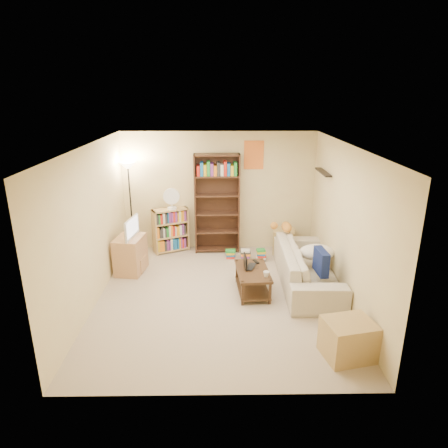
# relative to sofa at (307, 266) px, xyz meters

# --- Properties ---
(room) EXTENTS (4.50, 4.54, 2.52)m
(room) POSITION_rel_sofa_xyz_m (-1.55, -0.47, 1.29)
(room) COLOR tan
(room) RESTS_ON ground
(sofa) EXTENTS (2.35, 0.99, 0.68)m
(sofa) POSITION_rel_sofa_xyz_m (0.00, 0.00, 0.00)
(sofa) COLOR beige
(sofa) RESTS_ON ground
(navy_pillow) EXTENTS (0.17, 0.45, 0.40)m
(navy_pillow) POSITION_rel_sofa_xyz_m (0.10, -0.50, 0.31)
(navy_pillow) COLOR #121D4F
(navy_pillow) RESTS_ON sofa
(cream_blanket) EXTENTS (0.62, 0.44, 0.27)m
(cream_blanket) POSITION_rel_sofa_xyz_m (0.17, 0.05, 0.24)
(cream_blanket) COLOR silver
(cream_blanket) RESTS_ON sofa
(tabby_cat) EXTENTS (0.53, 0.20, 0.18)m
(tabby_cat) POSITION_rel_sofa_xyz_m (-0.28, 0.89, 0.43)
(tabby_cat) COLOR orange
(tabby_cat) RESTS_ON sofa
(coffee_table) EXTENTS (0.58, 0.97, 0.42)m
(coffee_table) POSITION_rel_sofa_xyz_m (-0.99, -0.31, -0.07)
(coffee_table) COLOR #3B2616
(coffee_table) RESTS_ON ground
(laptop) EXTENTS (0.43, 0.39, 0.02)m
(laptop) POSITION_rel_sofa_xyz_m (-0.97, -0.23, 0.09)
(laptop) COLOR black
(laptop) RESTS_ON coffee_table
(laptop_screen) EXTENTS (0.03, 0.31, 0.21)m
(laptop_screen) POSITION_rel_sofa_xyz_m (-1.11, -0.24, 0.20)
(laptop_screen) COLOR white
(laptop_screen) RESTS_ON laptop
(mug) EXTENTS (0.13, 0.13, 0.09)m
(mug) POSITION_rel_sofa_xyz_m (-0.79, -0.57, 0.12)
(mug) COLOR white
(mug) RESTS_ON coffee_table
(tv_remote) EXTENTS (0.11, 0.17, 0.02)m
(tv_remote) POSITION_rel_sofa_xyz_m (-0.90, 0.01, 0.09)
(tv_remote) COLOR black
(tv_remote) RESTS_ON coffee_table
(tv_stand) EXTENTS (0.55, 0.71, 0.69)m
(tv_stand) POSITION_rel_sofa_xyz_m (-3.22, 0.54, 0.01)
(tv_stand) COLOR tan
(tv_stand) RESTS_ON ground
(television) EXTENTS (0.68, 0.28, 0.37)m
(television) POSITION_rel_sofa_xyz_m (-3.22, 0.54, 0.54)
(television) COLOR black
(television) RESTS_ON tv_stand
(tall_bookshelf) EXTENTS (0.94, 0.34, 2.07)m
(tall_bookshelf) POSITION_rel_sofa_xyz_m (-1.59, 1.57, 0.76)
(tall_bookshelf) COLOR #432519
(tall_bookshelf) RESTS_ON ground
(short_bookshelf) EXTENTS (0.78, 0.57, 0.94)m
(short_bookshelf) POSITION_rel_sofa_xyz_m (-2.57, 1.57, 0.13)
(short_bookshelf) COLOR tan
(short_bookshelf) RESTS_ON ground
(desk_fan) EXTENTS (0.33, 0.19, 0.45)m
(desk_fan) POSITION_rel_sofa_xyz_m (-2.52, 1.53, 0.83)
(desk_fan) COLOR white
(desk_fan) RESTS_ON short_bookshelf
(floor_lamp) EXTENTS (0.33, 0.33, 1.94)m
(floor_lamp) POSITION_rel_sofa_xyz_m (-3.35, 1.46, 1.21)
(floor_lamp) COLOR black
(floor_lamp) RESTS_ON ground
(side_table) EXTENTS (0.50, 0.50, 0.50)m
(side_table) POSITION_rel_sofa_xyz_m (-0.19, 1.46, -0.09)
(side_table) COLOR tan
(side_table) RESTS_ON ground
(end_cabinet) EXTENTS (0.70, 0.62, 0.51)m
(end_cabinet) POSITION_rel_sofa_xyz_m (0.10, -2.05, -0.08)
(end_cabinet) COLOR tan
(end_cabinet) RESTS_ON ground
(book_stacks) EXTENTS (0.81, 0.29, 0.25)m
(book_stacks) POSITION_rel_sofa_xyz_m (-0.97, 1.08, -0.23)
(book_stacks) COLOR red
(book_stacks) RESTS_ON ground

